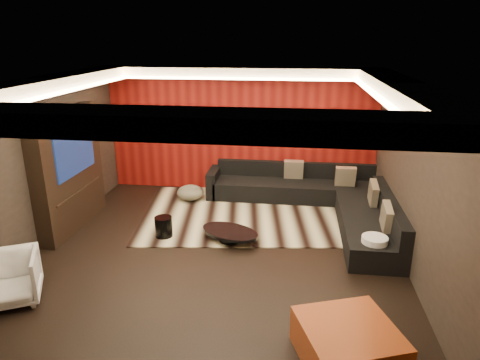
# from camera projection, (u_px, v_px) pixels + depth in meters

# --- Properties ---
(floor) EXTENTS (6.00, 6.00, 0.02)m
(floor) POSITION_uv_depth(u_px,v_px,m) (218.00, 250.00, 7.22)
(floor) COLOR black
(floor) RESTS_ON ground
(ceiling) EXTENTS (6.00, 6.00, 0.02)m
(ceiling) POSITION_uv_depth(u_px,v_px,m) (215.00, 79.00, 6.31)
(ceiling) COLOR silver
(ceiling) RESTS_ON ground
(wall_back) EXTENTS (6.00, 0.02, 2.80)m
(wall_back) POSITION_uv_depth(u_px,v_px,m) (241.00, 130.00, 9.59)
(wall_back) COLOR black
(wall_back) RESTS_ON ground
(wall_left) EXTENTS (0.02, 6.00, 2.80)m
(wall_left) POSITION_uv_depth(u_px,v_px,m) (39.00, 163.00, 7.14)
(wall_left) COLOR black
(wall_left) RESTS_ON ground
(wall_right) EXTENTS (0.02, 6.00, 2.80)m
(wall_right) POSITION_uv_depth(u_px,v_px,m) (414.00, 178.00, 6.39)
(wall_right) COLOR black
(wall_right) RESTS_ON ground
(red_feature_wall) EXTENTS (5.98, 0.05, 2.78)m
(red_feature_wall) POSITION_uv_depth(u_px,v_px,m) (241.00, 131.00, 9.56)
(red_feature_wall) COLOR #6B0C0A
(red_feature_wall) RESTS_ON ground
(soffit_back) EXTENTS (6.00, 0.60, 0.22)m
(soffit_back) POSITION_uv_depth(u_px,v_px,m) (239.00, 73.00, 8.89)
(soffit_back) COLOR silver
(soffit_back) RESTS_ON ground
(soffit_front) EXTENTS (6.00, 0.60, 0.22)m
(soffit_front) POSITION_uv_depth(u_px,v_px,m) (158.00, 123.00, 3.82)
(soffit_front) COLOR silver
(soffit_front) RESTS_ON ground
(soffit_left) EXTENTS (0.60, 4.80, 0.22)m
(soffit_left) POSITION_uv_depth(u_px,v_px,m) (45.00, 85.00, 6.69)
(soffit_left) COLOR silver
(soffit_left) RESTS_ON ground
(soffit_right) EXTENTS (0.60, 4.80, 0.22)m
(soffit_right) POSITION_uv_depth(u_px,v_px,m) (403.00, 91.00, 6.02)
(soffit_right) COLOR silver
(soffit_right) RESTS_ON ground
(cove_back) EXTENTS (4.80, 0.08, 0.04)m
(cove_back) POSITION_uv_depth(u_px,v_px,m) (237.00, 79.00, 8.60)
(cove_back) COLOR #FFD899
(cove_back) RESTS_ON ground
(cove_front) EXTENTS (4.80, 0.08, 0.04)m
(cove_front) POSITION_uv_depth(u_px,v_px,m) (170.00, 125.00, 4.17)
(cove_front) COLOR #FFD899
(cove_front) RESTS_ON ground
(cove_left) EXTENTS (0.08, 4.80, 0.04)m
(cove_left) POSITION_uv_depth(u_px,v_px,m) (66.00, 91.00, 6.68)
(cove_left) COLOR #FFD899
(cove_left) RESTS_ON ground
(cove_right) EXTENTS (0.08, 4.80, 0.04)m
(cove_right) POSITION_uv_depth(u_px,v_px,m) (378.00, 97.00, 6.09)
(cove_right) COLOR #FFD899
(cove_right) RESTS_ON ground
(tv_surround) EXTENTS (0.30, 2.00, 2.20)m
(tv_surround) POSITION_uv_depth(u_px,v_px,m) (69.00, 170.00, 7.78)
(tv_surround) COLOR black
(tv_surround) RESTS_ON ground
(tv_screen) EXTENTS (0.04, 1.30, 0.80)m
(tv_screen) POSITION_uv_depth(u_px,v_px,m) (75.00, 152.00, 7.65)
(tv_screen) COLOR black
(tv_screen) RESTS_ON ground
(tv_shelf) EXTENTS (0.04, 1.60, 0.04)m
(tv_shelf) POSITION_uv_depth(u_px,v_px,m) (80.00, 191.00, 7.89)
(tv_shelf) COLOR black
(tv_shelf) RESTS_ON ground
(rug) EXTENTS (4.34, 3.47, 0.02)m
(rug) POSITION_uv_depth(u_px,v_px,m) (243.00, 213.00, 8.67)
(rug) COLOR beige
(rug) RESTS_ON floor
(coffee_table) EXTENTS (1.42, 1.42, 0.18)m
(coffee_table) POSITION_uv_depth(u_px,v_px,m) (230.00, 235.00, 7.48)
(coffee_table) COLOR black
(coffee_table) RESTS_ON rug
(drum_stool) EXTENTS (0.38, 0.38, 0.36)m
(drum_stool) POSITION_uv_depth(u_px,v_px,m) (164.00, 227.00, 7.60)
(drum_stool) COLOR black
(drum_stool) RESTS_ON rug
(striped_pouf) EXTENTS (0.71, 0.71, 0.32)m
(striped_pouf) POSITION_uv_depth(u_px,v_px,m) (190.00, 193.00, 9.30)
(striped_pouf) COLOR beige
(striped_pouf) RESTS_ON rug
(white_side_table) EXTENTS (0.43, 0.43, 0.50)m
(white_side_table) POSITION_uv_depth(u_px,v_px,m) (373.00, 251.00, 6.63)
(white_side_table) COLOR white
(white_side_table) RESTS_ON floor
(orange_ottoman) EXTENTS (1.27, 1.27, 0.44)m
(orange_ottoman) POSITION_uv_depth(u_px,v_px,m) (348.00, 344.00, 4.69)
(orange_ottoman) COLOR #8B3E12
(orange_ottoman) RESTS_ON floor
(armchair) EXTENTS (0.98, 0.99, 0.68)m
(armchair) POSITION_uv_depth(u_px,v_px,m) (9.00, 279.00, 5.72)
(armchair) COLOR silver
(armchair) RESTS_ON floor
(sectional_sofa) EXTENTS (3.65, 3.50, 0.75)m
(sectional_sofa) POSITION_uv_depth(u_px,v_px,m) (318.00, 200.00, 8.67)
(sectional_sofa) COLOR black
(sectional_sofa) RESTS_ON floor
(throw_pillows) EXTENTS (1.80, 2.79, 0.50)m
(throw_pillows) POSITION_uv_depth(u_px,v_px,m) (346.00, 187.00, 8.34)
(throw_pillows) COLOR beige
(throw_pillows) RESTS_ON sectional_sofa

